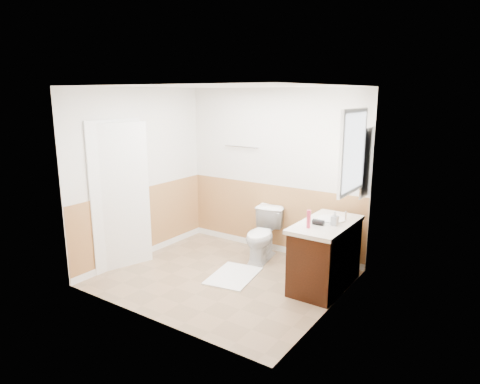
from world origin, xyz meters
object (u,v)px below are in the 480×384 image
Objects in this scene: toilet at (263,235)px; bath_mat at (233,276)px; soap_dispenser at (335,219)px; vanity_cabinet at (325,257)px; lotion_bottle at (309,219)px.

bath_mat is at bearing -99.99° from toilet.
bath_mat is at bearing -163.61° from soap_dispenser.
lotion_bottle reaches higher than vanity_cabinet.
vanity_cabinet is 0.65m from lotion_bottle.
toilet is 1.42m from soap_dispenser.
lotion_bottle is at bearing -107.18° from vanity_cabinet.
toilet is 1.35m from lotion_bottle.
bath_mat is (-0.00, -0.75, -0.37)m from toilet.
lotion_bottle reaches higher than bath_mat.
lotion_bottle is at bearing -42.49° from toilet.
soap_dispenser is (1.25, -0.39, 0.56)m from toilet.
lotion_bottle reaches higher than toilet.
toilet is at bearing 147.50° from lotion_bottle.
toilet is at bearing 163.64° from vanity_cabinet.
lotion_bottle reaches higher than soap_dispenser.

